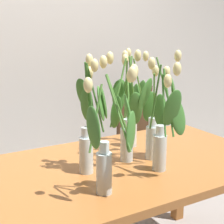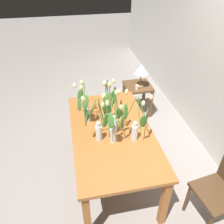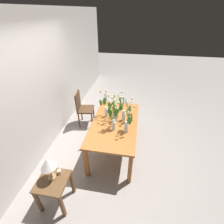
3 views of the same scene
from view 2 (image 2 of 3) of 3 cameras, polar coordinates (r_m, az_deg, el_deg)
name	(u,v)px [view 2 (image 2 of 3)]	position (r m, az deg, el deg)	size (l,w,h in m)	color
ground_plane	(112,173)	(3.12, -0.06, -15.09)	(18.00, 18.00, 0.00)	gray
dining_table	(112,137)	(2.65, -0.06, -6.19)	(1.60, 0.90, 0.74)	#A3602D
tulip_vase_0	(108,104)	(2.60, -0.93, 2.01)	(0.17, 0.20, 0.57)	silver
tulip_vase_1	(114,129)	(2.33, 0.52, -4.35)	(0.18, 0.21, 0.58)	silver
tulip_vase_2	(85,107)	(2.62, -6.83, 1.22)	(0.24, 0.16, 0.55)	silver
tulip_vase_3	(136,124)	(2.36, 6.11, -2.98)	(0.25, 0.28, 0.58)	silver
tulip_vase_4	(97,122)	(2.35, -3.78, -2.63)	(0.19, 0.26, 0.56)	silver
tulip_vase_5	(114,116)	(2.43, 0.40, -0.93)	(0.23, 0.23, 0.59)	silver
side_table	(138,91)	(3.95, 6.41, 5.18)	(0.44, 0.44, 0.55)	brown
table_lamp	(141,69)	(3.72, 7.35, 10.49)	(0.22, 0.22, 0.40)	olive
pillar_candle	(137,87)	(3.75, 6.26, 6.15)	(0.06, 0.06, 0.07)	beige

